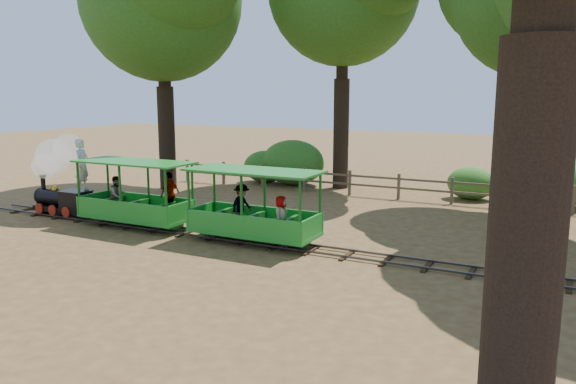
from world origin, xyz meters
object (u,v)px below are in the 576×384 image
at_px(locomotive, 59,169).
at_px(carriage_rear, 254,215).
at_px(carriage_front, 138,201).
at_px(fence, 374,183).

relative_size(locomotive, carriage_rear, 0.75).
height_order(carriage_front, carriage_rear, same).
bearing_deg(fence, locomotive, -135.91).
height_order(locomotive, carriage_rear, locomotive).
height_order(carriage_front, fence, carriage_front).
height_order(locomotive, carriage_front, locomotive).
distance_m(locomotive, carriage_front, 3.46).
xyz_separation_m(carriage_front, carriage_rear, (4.07, -0.02, -0.02)).
bearing_deg(carriage_rear, carriage_front, 179.74).
relative_size(carriage_rear, fence, 0.20).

